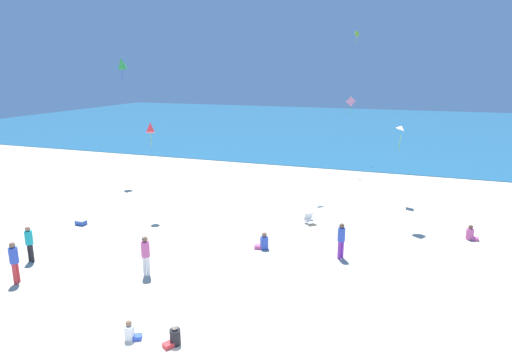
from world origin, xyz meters
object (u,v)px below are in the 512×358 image
at_px(person_6, 341,238).
at_px(person_0, 263,243).
at_px(person_5, 146,253).
at_px(person_7, 14,260).
at_px(person_2, 131,332).
at_px(beach_chair_far_right, 310,219).
at_px(kite_white, 402,128).
at_px(person_4, 471,234).
at_px(kite_green, 122,63).
at_px(cooler_box, 81,222).
at_px(person_1, 29,241).
at_px(kite_red, 150,127).
at_px(person_3, 174,337).
at_px(kite_lime, 357,34).
at_px(kite_pink, 351,102).

bearing_deg(person_6, person_0, -143.69).
bearing_deg(person_5, person_7, 127.38).
bearing_deg(person_6, person_2, -87.65).
bearing_deg(person_7, person_5, -172.43).
bearing_deg(beach_chair_far_right, kite_white, 101.60).
distance_m(person_4, person_6, 7.31).
relative_size(person_7, kite_white, 1.07).
distance_m(person_4, kite_green, 25.16).
bearing_deg(person_2, cooler_box, 113.18).
xyz_separation_m(person_1, kite_red, (1.60, 7.51, 4.17)).
relative_size(person_3, kite_lime, 0.66).
relative_size(person_0, person_5, 0.48).
distance_m(person_2, kite_red, 13.43).
distance_m(person_2, person_4, 16.91).
height_order(person_5, person_6, person_5).
bearing_deg(kite_white, cooler_box, -146.72).
distance_m(person_6, kite_lime, 26.02).
bearing_deg(kite_lime, person_6, -83.21).
xyz_separation_m(person_2, person_3, (1.43, 0.22, 0.01)).
xyz_separation_m(person_5, person_6, (7.24, 4.42, -0.03)).
height_order(kite_pink, kite_green, kite_green).
bearing_deg(kite_lime, person_0, -91.91).
xyz_separation_m(person_4, kite_white, (-3.82, 5.73, 4.44)).
distance_m(cooler_box, person_0, 10.47).
distance_m(person_0, kite_pink, 18.20).
relative_size(person_7, kite_pink, 1.16).
height_order(person_4, kite_lime, kite_lime).
bearing_deg(kite_white, person_2, -111.07).
distance_m(person_2, person_7, 6.80).
relative_size(person_4, kite_red, 0.53).
xyz_separation_m(person_6, kite_green, (-17.52, 9.04, 7.71)).
relative_size(beach_chair_far_right, person_5, 0.47).
bearing_deg(kite_pink, person_3, -93.59).
xyz_separation_m(cooler_box, kite_lime, (11.26, 24.04, 11.18)).
height_order(cooler_box, kite_pink, kite_pink).
height_order(beach_chair_far_right, person_1, person_1).
distance_m(person_4, kite_red, 17.76).
bearing_deg(kite_green, kite_pink, 27.99).
xyz_separation_m(beach_chair_far_right, person_1, (-10.49, -8.99, 0.70)).
height_order(person_0, person_5, person_5).
xyz_separation_m(person_3, kite_white, (5.73, 18.37, 4.46)).
height_order(cooler_box, person_6, person_6).
distance_m(cooler_box, person_2, 11.98).
bearing_deg(beach_chair_far_right, person_3, -50.22).
relative_size(person_6, kite_white, 1.03).
relative_size(person_1, kite_green, 1.04).
height_order(person_4, kite_white, kite_white).
distance_m(kite_red, kite_green, 9.69).
xyz_separation_m(person_2, kite_green, (-12.29, 17.45, 8.42)).
relative_size(person_3, person_6, 0.43).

